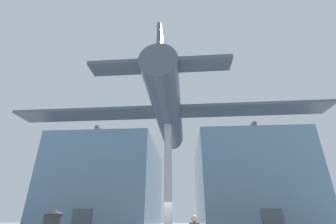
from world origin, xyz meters
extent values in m
cube|color=#60849E|center=(-8.49, 16.51, 5.06)|extent=(11.52, 15.90, 10.12)
cube|color=#51565B|center=(-8.49, 16.51, 10.42)|extent=(0.36, 15.11, 0.60)
cube|color=#51565B|center=(-8.49, 8.50, 1.15)|extent=(1.80, 0.12, 2.30)
cube|color=#60849E|center=(8.49, 16.51, 5.06)|extent=(11.52, 15.90, 10.12)
cube|color=#51565B|center=(8.49, 16.51, 10.42)|extent=(0.36, 15.11, 0.60)
cube|color=#51565B|center=(8.49, 8.50, 1.15)|extent=(1.80, 0.12, 2.30)
cylinder|color=#B7B7BC|center=(0.00, 0.00, 3.57)|extent=(0.46, 0.46, 7.15)
cylinder|color=#4C5666|center=(0.00, 0.00, 8.03)|extent=(1.88, 11.22, 1.77)
cube|color=#4C5666|center=(0.00, 0.00, 8.03)|extent=(20.40, 1.98, 0.18)
cube|color=#4C5666|center=(-0.05, -4.93, 8.17)|extent=(6.53, 1.06, 0.18)
cube|color=#4C5666|center=(-0.05, -4.93, 9.25)|extent=(0.19, 1.10, 2.09)
cone|color=#4C5666|center=(0.06, 6.07, 8.03)|extent=(1.51, 0.95, 1.50)
sphere|color=black|center=(0.07, 6.72, 8.03)|extent=(0.44, 0.44, 0.44)
sphere|color=beige|center=(1.31, -2.90, 1.72)|extent=(0.28, 0.28, 0.28)
cone|color=#2D2D33|center=(-5.81, -1.25, 2.01)|extent=(1.01, 1.01, 0.22)
camera|label=1|loc=(0.94, -13.47, 1.94)|focal=24.00mm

